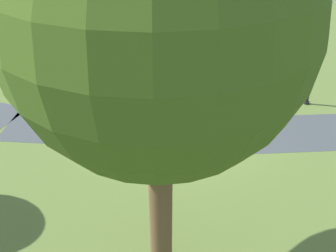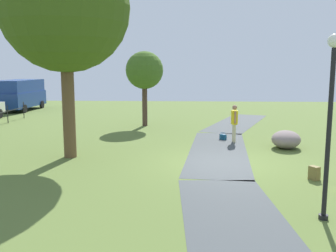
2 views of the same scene
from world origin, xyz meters
TOP-DOWN VIEW (x-y plane):
  - ground_plane at (0.00, 0.00)m, footprint 48.00×48.00m
  - footpath_segment_near at (-6.01, -0.04)m, footprint 8.12×2.66m
  - footpath_segment_mid at (1.97, -0.18)m, footprint 8.17×2.91m
  - footpath_segment_far at (9.71, -1.91)m, footprint 8.27×4.80m
  - large_shade_tree at (0.62, 5.27)m, footprint 4.51×4.51m
  - young_tree_near_path at (8.21, 3.40)m, footprint 2.06×2.06m
  - lamp_post at (-4.75, -1.88)m, footprint 0.28×0.28m
  - lawn_boulder at (2.59, -2.94)m, footprint 1.78×1.50m
  - woman_with_handbag at (3.76, -1.00)m, footprint 0.52×0.25m
  - handbag_on_grass at (4.29, -0.58)m, footprint 0.38×0.38m
  - backpack_by_boulder at (3.72, -3.04)m, footprint 0.33×0.33m
  - spare_backpack_on_lawn at (-1.82, -2.64)m, footprint 0.34×0.34m
  - delivery_van at (15.47, 13.79)m, footprint 5.10×2.45m

SIDE VIEW (x-z plane):
  - ground_plane at x=0.00m, z-range 0.00..0.00m
  - footpath_segment_near at x=-6.01m, z-range 0.00..0.01m
  - footpath_segment_mid at x=1.97m, z-range 0.00..0.01m
  - footpath_segment_far at x=9.71m, z-range 0.00..0.01m
  - handbag_on_grass at x=4.29m, z-range -0.01..0.29m
  - backpack_by_boulder at x=3.72m, z-range -0.01..0.39m
  - spare_backpack_on_lawn at x=-1.82m, z-range -0.01..0.39m
  - lawn_boulder at x=2.59m, z-range 0.00..0.71m
  - woman_with_handbag at x=3.76m, z-range 0.12..1.74m
  - delivery_van at x=15.47m, z-range 0.11..2.41m
  - lamp_post at x=-4.75m, z-range 0.43..4.31m
  - young_tree_near_path at x=8.21m, z-range 0.98..5.09m
  - large_shade_tree at x=0.62m, z-range 1.49..9.03m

